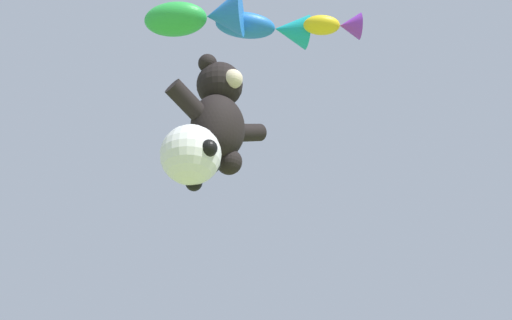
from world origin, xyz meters
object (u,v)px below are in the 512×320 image
object	(u,v)px
teddy_bear_kite	(219,113)
fish_kite_goldfin	(336,26)
soccer_ball_kite	(191,155)
fish_kite_emerald	(200,17)
fish_kite_cobalt	(268,28)

from	to	relation	value
teddy_bear_kite	fish_kite_goldfin	size ratio (longest dim) A/B	1.63
teddy_bear_kite	soccer_ball_kite	distance (m)	1.47
teddy_bear_kite	fish_kite_emerald	world-z (taller)	fish_kite_emerald
soccer_ball_kite	fish_kite_emerald	distance (m)	5.52
fish_kite_goldfin	fish_kite_emerald	bearing A→B (deg)	141.92
fish_kite_goldfin	fish_kite_cobalt	world-z (taller)	fish_kite_cobalt
soccer_ball_kite	fish_kite_goldfin	bearing A→B (deg)	-6.60
soccer_ball_kite	fish_kite_emerald	bearing A→B (deg)	53.78
fish_kite_emerald	fish_kite_cobalt	bearing A→B (deg)	-23.18
teddy_bear_kite	soccer_ball_kite	size ratio (longest dim) A/B	2.09
fish_kite_goldfin	fish_kite_emerald	world-z (taller)	fish_kite_emerald
teddy_bear_kite	fish_kite_goldfin	world-z (taller)	fish_kite_goldfin
teddy_bear_kite	fish_kite_cobalt	xyz separation A→B (m)	(2.18, 0.77, 4.10)
fish_kite_emerald	teddy_bear_kite	bearing A→B (deg)	-108.78
fish_kite_cobalt	fish_kite_emerald	distance (m)	1.84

